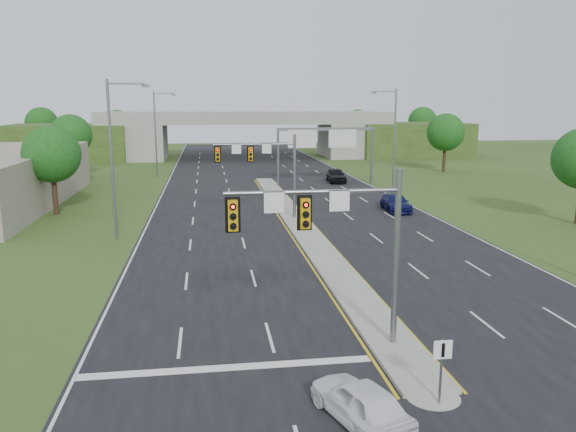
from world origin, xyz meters
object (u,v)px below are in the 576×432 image
(signal_mast_near, at_px, (339,231))
(car_far_c, at_px, (336,175))
(signal_mast_far, at_px, (267,163))
(overpass, at_px, (246,138))
(car_far_b, at_px, (396,203))
(sign_gantry, at_px, (325,140))
(car_white, at_px, (361,401))
(keep_right_sign, at_px, (442,361))

(signal_mast_near, distance_m, car_far_c, 48.01)
(signal_mast_far, height_order, overpass, overpass)
(signal_mast_far, distance_m, car_far_b, 12.68)
(signal_mast_near, distance_m, sign_gantry, 45.88)
(signal_mast_far, xyz_separation_m, car_white, (-0.46, -30.01, -4.04))
(signal_mast_near, xyz_separation_m, sign_gantry, (8.95, 44.99, 0.51))
(signal_mast_near, xyz_separation_m, keep_right_sign, (2.26, -4.45, -3.21))
(car_far_c, bearing_deg, keep_right_sign, -95.62)
(car_far_b, bearing_deg, signal_mast_far, -163.75)
(signal_mast_far, xyz_separation_m, keep_right_sign, (2.26, -29.45, -3.21))
(sign_gantry, bearing_deg, overpass, 100.79)
(signal_mast_far, distance_m, keep_right_sign, 29.71)
(signal_mast_near, distance_m, keep_right_sign, 5.94)
(overpass, bearing_deg, signal_mast_near, -91.62)
(overpass, distance_m, car_far_b, 53.50)
(signal_mast_near, bearing_deg, car_far_c, 76.97)
(car_far_b, bearing_deg, signal_mast_near, -108.91)
(sign_gantry, bearing_deg, signal_mast_near, -101.25)
(sign_gantry, distance_m, car_white, 51.08)
(signal_mast_near, height_order, car_white, signal_mast_near)
(signal_mast_near, distance_m, overpass, 80.11)
(sign_gantry, bearing_deg, signal_mast_far, -114.11)
(signal_mast_far, height_order, car_far_b, signal_mast_far)
(sign_gantry, bearing_deg, car_far_c, 41.44)
(car_white, xyz_separation_m, car_far_b, (12.24, 32.51, 0.06))
(car_white, height_order, car_far_b, car_far_b)
(car_white, bearing_deg, signal_mast_far, -110.42)
(overpass, bearing_deg, car_far_b, -79.75)
(overpass, bearing_deg, car_far_c, -75.70)
(keep_right_sign, height_order, car_far_c, keep_right_sign)
(signal_mast_far, relative_size, car_far_c, 1.41)
(overpass, relative_size, car_white, 20.62)
(signal_mast_near, bearing_deg, sign_gantry, 78.75)
(signal_mast_far, relative_size, keep_right_sign, 3.18)
(signal_mast_near, relative_size, car_white, 1.80)
(sign_gantry, distance_m, car_far_b, 18.28)
(keep_right_sign, xyz_separation_m, car_far_b, (9.51, 31.95, -0.78))
(signal_mast_near, height_order, car_far_b, signal_mast_near)
(car_white, height_order, car_far_c, car_far_c)
(overpass, distance_m, car_far_c, 34.63)
(sign_gantry, height_order, car_white, sign_gantry)
(car_far_b, xyz_separation_m, car_far_c, (-0.99, 19.12, 0.13))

